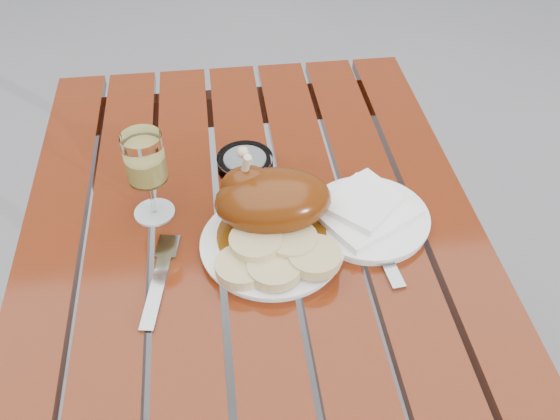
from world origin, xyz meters
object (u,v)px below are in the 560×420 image
Objects in this scene: wine_glass at (148,177)px; side_plate at (368,219)px; table at (260,372)px; dinner_plate at (273,245)px; ashtray at (245,163)px.

wine_glass is 0.79× the size of side_plate.
side_plate is at bearing 10.95° from table.
wine_glass is at bearing 147.05° from table.
table is 4.93× the size of dinner_plate.
wine_glass is at bearing -148.18° from ashtray.
ashtray is at bearing 97.34° from dinner_plate.
ashtray is (-0.03, 0.22, 0.01)m from dinner_plate.
side_plate is (0.37, -0.07, -0.08)m from wine_glass.
ashtray reaches higher than table.
table is 0.44m from ashtray.
ashtray is at bearing 31.82° from wine_glass.
dinner_plate is at bearing -3.24° from table.
side_plate is 0.27m from ashtray.
wine_glass reaches higher than side_plate.
table is 0.44m from side_plate.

